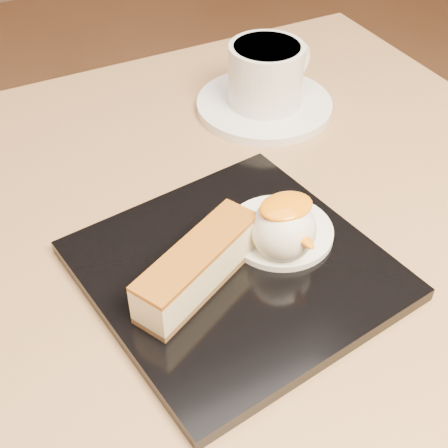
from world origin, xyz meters
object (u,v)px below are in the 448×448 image
dessert_plate (235,270)px  table (216,408)px  cheesecake (198,267)px  saucer (264,105)px  coffee_cup (267,73)px  ice_cream_scoop (284,229)px

dessert_plate → table: bearing=-149.1°
cheesecake → saucer: cheesecake is taller
saucer → coffee_cup: coffee_cup is taller
ice_cream_scoop → coffee_cup: size_ratio=0.49×
cheesecake → ice_cream_scoop: size_ratio=2.31×
table → coffee_cup: size_ratio=7.48×
table → ice_cream_scoop: bearing=9.3°
cheesecake → ice_cream_scoop: 0.08m
coffee_cup → saucer: bearing=-180.0°
table → dessert_plate: dessert_plate is taller
table → cheesecake: bearing=127.4°
ice_cream_scoop → saucer: bearing=63.3°
cheesecake → ice_cream_scoop: (0.07, 0.00, 0.01)m
coffee_cup → table: bearing=-142.0°
dessert_plate → ice_cream_scoop: bearing=-7.1°
dessert_plate → saucer: 0.26m
cheesecake → coffee_cup: 0.28m
table → cheesecake: (-0.01, 0.01, 0.19)m
cheesecake → saucer: (0.18, 0.21, -0.03)m
coffee_cup → ice_cream_scoop: bearing=-131.1°
ice_cream_scoop → dessert_plate: bearing=172.9°
table → saucer: (0.17, 0.23, 0.16)m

